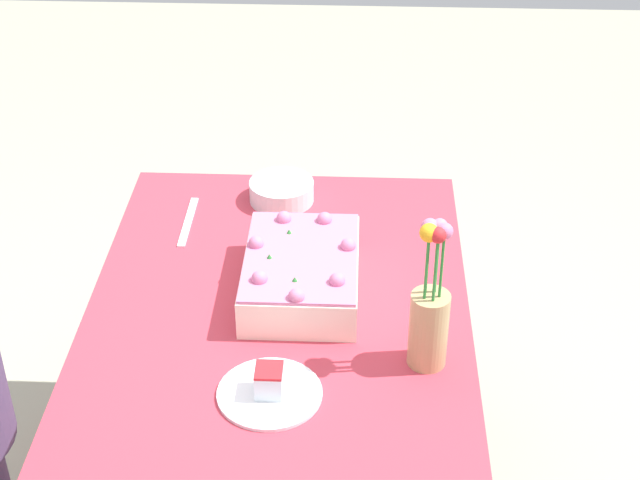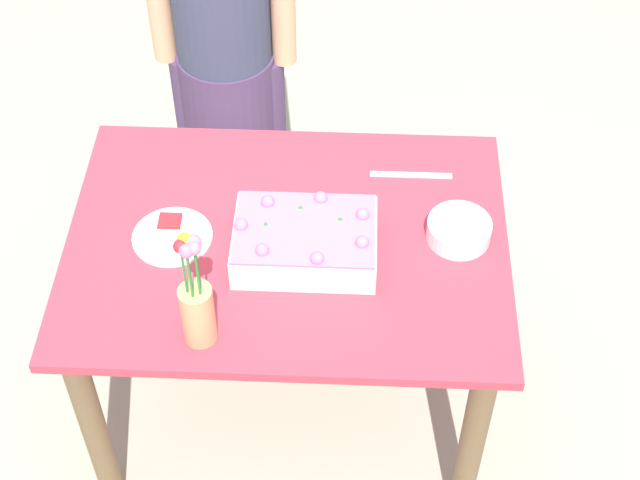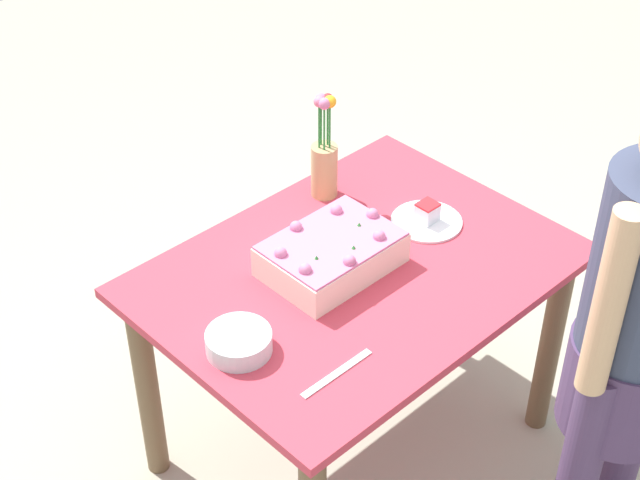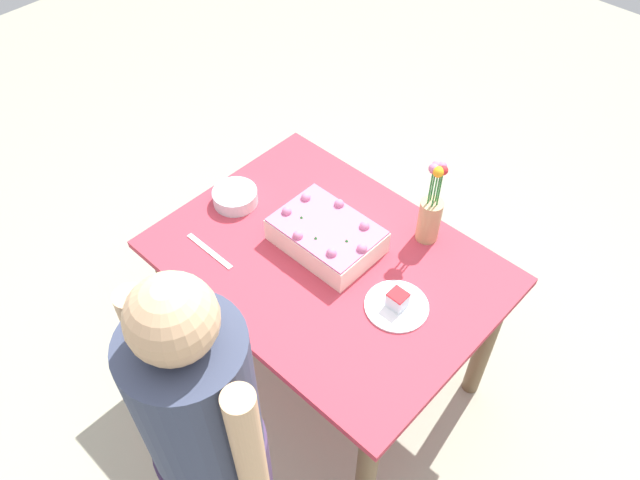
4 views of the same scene
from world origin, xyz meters
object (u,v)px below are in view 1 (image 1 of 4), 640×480
Objects in this scene: cake_knife at (188,222)px; fruit_bowl at (282,191)px; flower_vase at (430,314)px; serving_plate_with_slice at (269,389)px; sheet_cake at (301,272)px.

cake_knife is 0.27m from fruit_bowl.
flower_vase is 2.04× the size of fruit_bowl.
sheet_cake is at bearing 173.15° from serving_plate_with_slice.
sheet_cake is 2.16× the size of fruit_bowl.
sheet_cake reaches higher than serving_plate_with_slice.
serving_plate_with_slice is 1.25× the size of fruit_bowl.
flower_vase is (-0.12, 0.32, 0.11)m from serving_plate_with_slice.
fruit_bowl is at bearing 117.35° from cake_knife.
cake_knife is 0.80m from flower_vase.
serving_plate_with_slice reaches higher than cake_knife.
flower_vase reaches higher than sheet_cake.
serving_plate_with_slice is at bearing 2.59° from fruit_bowl.
sheet_cake reaches higher than cake_knife.
flower_vase is (0.53, 0.59, 0.13)m from cake_knife.
flower_vase is 0.75m from fruit_bowl.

